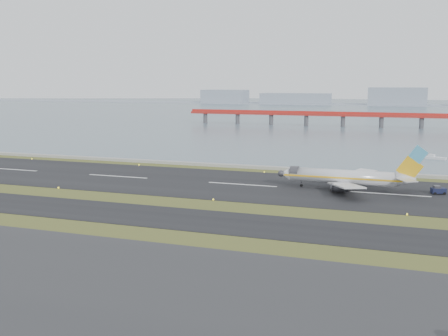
{
  "coord_description": "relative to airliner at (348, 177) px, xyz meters",
  "views": [
    {
      "loc": [
        48.45,
        -117.24,
        28.52
      ],
      "look_at": [
        -2.52,
        22.0,
        5.8
      ],
      "focal_mm": 45.0,
      "sensor_mm": 36.0,
      "label": 1
    }
  ],
  "objects": [
    {
      "name": "red_pier",
      "position": [
        -8.89,
        217.72,
        3.82
      ],
      "size": [
        260.0,
        5.0,
        10.2
      ],
      "color": "red",
      "rests_on": "ground"
    },
    {
      "name": "airliner",
      "position": [
        0.0,
        0.0,
        0.0
      ],
      "size": [
        38.52,
        32.89,
        12.8
      ],
      "color": "silver",
      "rests_on": "ground"
    },
    {
      "name": "workboat_near",
      "position": [
        22.33,
        72.65,
        -2.88
      ],
      "size": [
        7.84,
        4.91,
        1.82
      ],
      "rotation": [
        0.0,
        0.0,
        -0.37
      ],
      "color": "silver",
      "rests_on": "ground"
    },
    {
      "name": "seawall",
      "position": [
        -28.89,
        27.72,
        -2.96
      ],
      "size": [
        1000.0,
        2.5,
        1.0
      ],
      "primitive_type": "cube",
      "color": "#989893",
      "rests_on": "ground"
    },
    {
      "name": "far_shoreline",
      "position": [
        -15.26,
        587.72,
        2.61
      ],
      "size": [
        1400.0,
        80.0,
        60.5
      ],
      "color": "#8F9AA9",
      "rests_on": "ground"
    },
    {
      "name": "bay_water",
      "position": [
        -28.89,
        427.72,
        -3.46
      ],
      "size": [
        1400.0,
        800.0,
        1.3
      ],
      "primitive_type": "cube",
      "color": "#4B5F6B",
      "rests_on": "ground"
    },
    {
      "name": "apron_strip",
      "position": [
        -28.89,
        -87.28,
        -3.41
      ],
      "size": [
        1000.0,
        50.0,
        0.1
      ],
      "primitive_type": "cube",
      "color": "#2D2D2F",
      "rests_on": "ground"
    },
    {
      "name": "taxiway_strip",
      "position": [
        -28.89,
        -44.28,
        -3.41
      ],
      "size": [
        1000.0,
        18.0,
        0.1
      ],
      "primitive_type": "cube",
      "color": "black",
      "rests_on": "ground"
    },
    {
      "name": "pushback_tug",
      "position": [
        22.63,
        2.14,
        -2.36
      ],
      "size": [
        4.02,
        3.15,
        2.27
      ],
      "rotation": [
        0.0,
        0.0,
        0.37
      ],
      "color": "black",
      "rests_on": "ground"
    },
    {
      "name": "ground",
      "position": [
        -28.89,
        -32.28,
        -3.46
      ],
      "size": [
        1000.0,
        1000.0,
        0.0
      ],
      "primitive_type": "plane",
      "color": "#3B491A",
      "rests_on": "ground"
    },
    {
      "name": "runway_strip",
      "position": [
        -28.89,
        -2.28,
        -3.41
      ],
      "size": [
        1000.0,
        45.0,
        0.1
      ],
      "primitive_type": "cube",
      "color": "black",
      "rests_on": "ground"
    }
  ]
}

